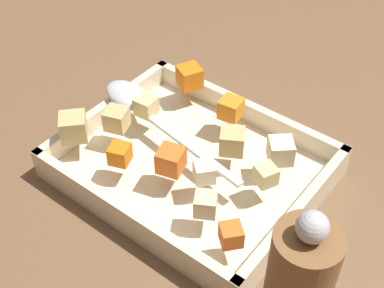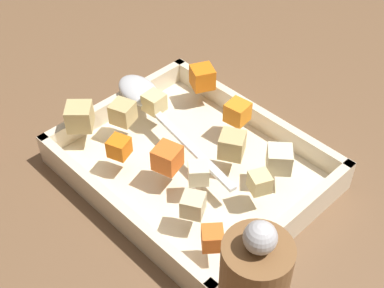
# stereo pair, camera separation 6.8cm
# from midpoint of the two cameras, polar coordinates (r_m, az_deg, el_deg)

# --- Properties ---
(ground_plane) EXTENTS (4.00, 4.00, 0.00)m
(ground_plane) POSITION_cam_midpoint_polar(r_m,az_deg,el_deg) (0.71, -2.20, -3.60)
(ground_plane) COLOR brown
(baking_dish) EXTENTS (0.32, 0.26, 0.05)m
(baking_dish) POSITION_cam_midpoint_polar(r_m,az_deg,el_deg) (0.70, -2.74, -2.62)
(baking_dish) COLOR beige
(baking_dish) RESTS_ON ground_plane
(carrot_chunk_far_left) EXTENTS (0.03, 0.03, 0.02)m
(carrot_chunk_far_left) POSITION_cam_midpoint_polar(r_m,az_deg,el_deg) (0.67, -10.50, -1.19)
(carrot_chunk_far_left) COLOR orange
(carrot_chunk_far_left) RESTS_ON baking_dish
(carrot_chunk_corner_nw) EXTENTS (0.03, 0.03, 0.02)m
(carrot_chunk_corner_nw) POSITION_cam_midpoint_polar(r_m,az_deg,el_deg) (0.58, 0.77, -9.73)
(carrot_chunk_corner_nw) COLOR orange
(carrot_chunk_corner_nw) RESTS_ON baking_dish
(carrot_chunk_near_left) EXTENTS (0.04, 0.04, 0.03)m
(carrot_chunk_near_left) POSITION_cam_midpoint_polar(r_m,az_deg,el_deg) (0.78, -2.77, 6.98)
(carrot_chunk_near_left) COLOR orange
(carrot_chunk_near_left) RESTS_ON baking_dish
(carrot_chunk_far_right) EXTENTS (0.04, 0.04, 0.03)m
(carrot_chunk_far_right) POSITION_cam_midpoint_polar(r_m,az_deg,el_deg) (0.65, -5.23, -1.84)
(carrot_chunk_far_right) COLOR orange
(carrot_chunk_far_right) RESTS_ON baking_dish
(carrot_chunk_corner_sw) EXTENTS (0.03, 0.03, 0.03)m
(carrot_chunk_corner_sw) POSITION_cam_midpoint_polar(r_m,az_deg,el_deg) (0.72, 1.44, 3.65)
(carrot_chunk_corner_sw) COLOR orange
(carrot_chunk_corner_sw) RESTS_ON baking_dish
(potato_chunk_back_center) EXTENTS (0.03, 0.03, 0.03)m
(potato_chunk_back_center) POSITION_cam_midpoint_polar(r_m,az_deg,el_deg) (0.73, -7.50, 3.88)
(potato_chunk_back_center) COLOR #E0CC89
(potato_chunk_back_center) RESTS_ON baking_dish
(potato_chunk_corner_ne) EXTENTS (0.04, 0.04, 0.03)m
(potato_chunk_corner_ne) POSITION_cam_midpoint_polar(r_m,az_deg,el_deg) (0.72, -10.64, 2.49)
(potato_chunk_corner_ne) COLOR tan
(potato_chunk_corner_ne) RESTS_ON baking_dish
(potato_chunk_near_right) EXTENTS (0.03, 0.03, 0.02)m
(potato_chunk_near_right) POSITION_cam_midpoint_polar(r_m,az_deg,el_deg) (0.64, 4.80, -3.43)
(potato_chunk_near_right) COLOR #E0CC89
(potato_chunk_near_right) RESTS_ON baking_dish
(potato_chunk_corner_se) EXTENTS (0.03, 0.03, 0.02)m
(potato_chunk_corner_se) POSITION_cam_midpoint_polar(r_m,az_deg,el_deg) (0.64, -1.72, -3.11)
(potato_chunk_corner_se) COLOR beige
(potato_chunk_corner_se) RESTS_ON baking_dish
(potato_chunk_heap_top) EXTENTS (0.04, 0.04, 0.03)m
(potato_chunk_heap_top) POSITION_cam_midpoint_polar(r_m,az_deg,el_deg) (0.67, 1.39, 0.17)
(potato_chunk_heap_top) COLOR tan
(potato_chunk_heap_top) RESTS_ON baking_dish
(potato_chunk_front_center) EXTENTS (0.04, 0.04, 0.03)m
(potato_chunk_front_center) POSITION_cam_midpoint_polar(r_m,az_deg,el_deg) (0.66, 6.47, -0.86)
(potato_chunk_front_center) COLOR beige
(potato_chunk_front_center) RESTS_ON baking_dish
(potato_chunk_center) EXTENTS (0.03, 0.03, 0.02)m
(potato_chunk_center) POSITION_cam_midpoint_polar(r_m,az_deg,el_deg) (0.60, -1.79, -6.51)
(potato_chunk_center) COLOR beige
(potato_chunk_center) RESTS_ON baking_dish
(potato_chunk_under_handle) EXTENTS (0.05, 0.05, 0.03)m
(potato_chunk_under_handle) POSITION_cam_midpoint_polar(r_m,az_deg,el_deg) (0.71, -15.07, 1.62)
(potato_chunk_under_handle) COLOR tan
(potato_chunk_under_handle) RESTS_ON baking_dish
(serving_spoon) EXTENTS (0.26, 0.07, 0.02)m
(serving_spoon) POSITION_cam_midpoint_polar(r_m,az_deg,el_deg) (0.75, -8.72, 4.46)
(serving_spoon) COLOR silver
(serving_spoon) RESTS_ON baking_dish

